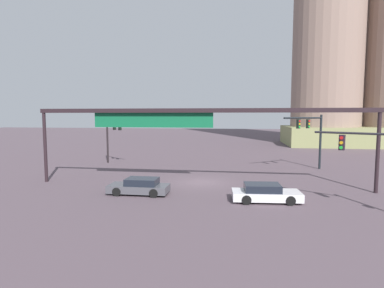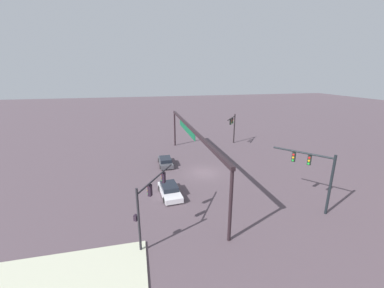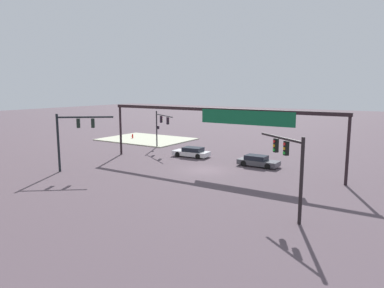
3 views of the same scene
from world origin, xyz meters
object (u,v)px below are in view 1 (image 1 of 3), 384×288
Objects in this scene: traffic_signal_cross_street at (312,131)px; sedan_car_waiting_far at (265,193)px; sedan_car_approaching at (140,186)px; traffic_signal_opposite_side at (112,132)px.

traffic_signal_cross_street reaches higher than sedan_car_waiting_far.
traffic_signal_opposite_side is at bearing -59.96° from sedan_car_approaching.
sedan_car_approaching is 9.13m from sedan_car_waiting_far.
sedan_car_waiting_far is (9.11, -0.64, 0.00)m from sedan_car_approaching.
sedan_car_waiting_far is at bearing 27.64° from traffic_signal_cross_street.
sedan_car_waiting_far is at bearing 176.14° from sedan_car_approaching.
traffic_signal_opposite_side is at bearing 135.32° from sedan_car_waiting_far.
sedan_car_approaching is at bearing -22.83° from traffic_signal_opposite_side.
traffic_signal_cross_street reaches higher than sedan_car_approaching.
sedan_car_approaching is 0.95× the size of sedan_car_waiting_far.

